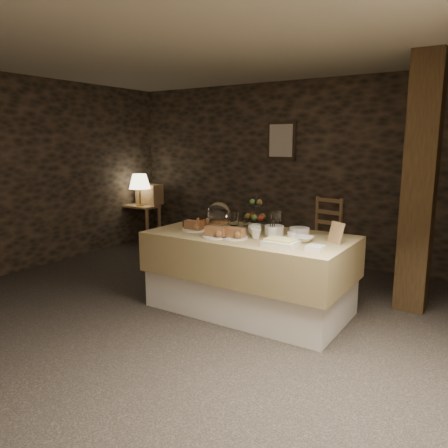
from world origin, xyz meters
The scene contains 28 objects.
ground_plane centered at (0.00, 0.00, 0.00)m, with size 5.50×5.00×0.01m, color black.
room_shell centered at (0.00, 0.00, 1.56)m, with size 5.52×5.02×2.60m.
buffet_table centered at (0.56, 0.31, 0.47)m, with size 2.04×1.09×0.81m.
console_table centered at (-2.50, 1.91, 0.54)m, with size 0.63×0.36×0.67m.
table_lamp centered at (-2.45, 1.86, 1.08)m, with size 0.35×0.35×0.53m.
wine_rack centered at (-2.45, 2.09, 0.84)m, with size 0.42×0.26×0.34m, color olive.
chair centered at (0.58, 2.35, 0.43)m, with size 0.53×0.51×0.75m.
timber_column centered at (1.97, 1.28, 1.30)m, with size 0.30×0.30×2.60m, color black.
framed_picture centered at (-0.15, 2.47, 1.75)m, with size 0.45×0.04×0.55m.
plate_stack_a centered at (0.79, 0.39, 0.86)m, with size 0.19×0.19×0.10m, color white.
plate_stack_b centered at (1.02, 0.50, 0.85)m, with size 0.20×0.20×0.09m, color white.
cutlery_holder centered at (0.85, 0.23, 0.87)m, with size 0.10×0.10×0.12m, color white.
cup_a centered at (0.62, 0.29, 0.86)m, with size 0.14×0.14×0.11m, color white.
cup_b centered at (0.71, 0.15, 0.86)m, with size 0.11×0.11×0.10m, color white.
mug_c centered at (0.59, 0.39, 0.86)m, with size 0.09×0.09×0.10m, color white.
mug_d centered at (1.06, 0.22, 0.85)m, with size 0.08×0.08×0.09m, color white.
bowl centered at (1.14, 0.28, 0.83)m, with size 0.20×0.20×0.05m, color white.
cake_dome centered at (-0.03, 0.62, 0.91)m, with size 0.26×0.26×0.26m.
fruit_stand centered at (0.47, 0.59, 0.95)m, with size 0.26×0.26×0.36m.
bread_platter_left centered at (-0.03, 0.14, 0.85)m, with size 0.26×0.26×0.11m.
bread_platter_center centered at (0.35, -0.01, 0.85)m, with size 0.26×0.26×0.11m.
bread_platter_right centered at (0.53, 0.05, 0.85)m, with size 0.26×0.26×0.11m.
jam_jars centered at (-0.18, 0.37, 0.85)m, with size 0.18×0.32×0.07m.
tart_dish centered at (1.05, 0.01, 0.84)m, with size 0.30×0.22×0.07m.
square_dish centered at (1.37, 0.01, 0.83)m, with size 0.14×0.14×0.04m, color white.
menu_frame centered at (1.42, 0.38, 0.90)m, with size 0.17×0.02×0.22m, color olive.
storage_jar_a centered at (0.18, 0.62, 0.89)m, with size 0.10×0.10×0.16m, color white.
storage_jar_b centered at (0.31, 0.68, 0.88)m, with size 0.09×0.09×0.14m, color white.
Camera 1 is at (2.70, -3.47, 1.73)m, focal length 35.00 mm.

